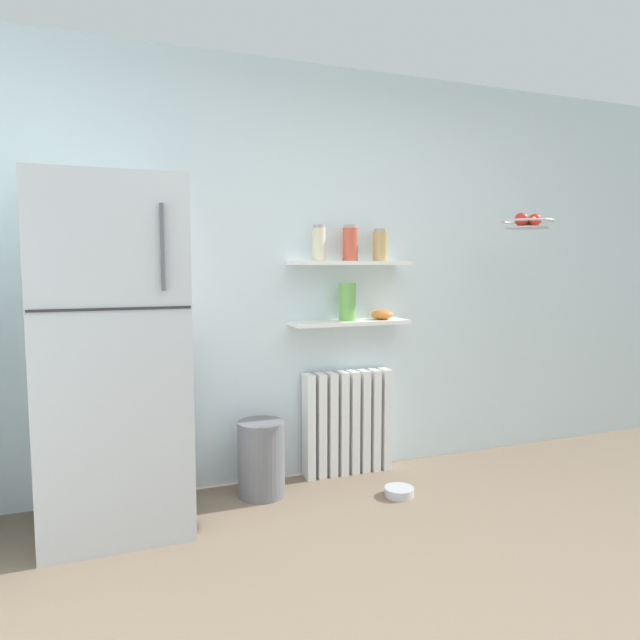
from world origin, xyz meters
name	(u,v)px	position (x,y,z in m)	size (l,w,h in m)	color
ground_plane	(466,589)	(0.00, 0.50, 0.00)	(7.04, 7.04, 0.00)	#7A6651
back_wall	(330,274)	(0.00, 2.05, 1.30)	(7.04, 0.10, 2.60)	silver
refrigerator	(113,356)	(-1.36, 1.66, 0.90)	(0.72, 0.71, 1.79)	#B7BABF
radiator	(347,422)	(0.07, 1.92, 0.34)	(0.59, 0.12, 0.67)	white
wall_shelf_lower	(350,323)	(0.07, 1.89, 1.00)	(0.77, 0.22, 0.03)	white
wall_shelf_upper	(350,263)	(0.07, 1.89, 1.37)	(0.77, 0.22, 0.03)	white
storage_jar_0	(319,243)	(-0.14, 1.89, 1.50)	(0.08, 0.08, 0.22)	beige
storage_jar_1	(350,243)	(0.07, 1.89, 1.50)	(0.10, 0.10, 0.23)	#C64C38
storage_jar_2	(380,245)	(0.28, 1.89, 1.49)	(0.10, 0.10, 0.21)	tan
vase	(347,302)	(0.05, 1.89, 1.13)	(0.11, 0.11, 0.24)	#66A84C
shelf_bowl	(382,314)	(0.30, 1.89, 1.04)	(0.14, 0.14, 0.06)	orange
trash_bin	(261,459)	(-0.55, 1.76, 0.22)	(0.28, 0.28, 0.45)	slate
pet_food_bowl	(399,492)	(0.21, 1.46, 0.03)	(0.18, 0.18, 0.05)	#B7B7BC
hanging_fruit_basket	(528,222)	(1.11, 1.49, 1.63)	(0.32, 0.32, 0.10)	#B2B2B7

